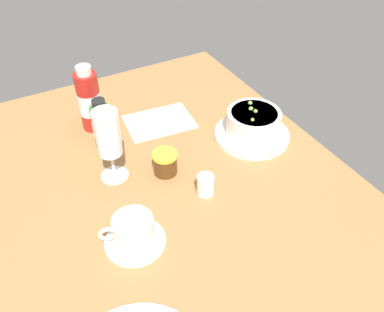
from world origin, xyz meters
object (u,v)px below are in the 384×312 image
sauce_bottle_red (90,101)px  sauce_bottle_green (103,126)px  creamer_jug (206,185)px  porridge_bowl (253,125)px  coffee_cup (133,232)px  cutlery_setting (158,122)px  wine_glass (108,136)px  jam_jar (165,163)px

sauce_bottle_red → sauce_bottle_green: 9.68cm
creamer_jug → sauce_bottle_red: (37.31, 14.53, 5.97)cm
porridge_bowl → sauce_bottle_red: size_ratio=1.08×
porridge_bowl → coffee_cup: size_ratio=1.54×
cutlery_setting → coffee_cup: 42.07cm
creamer_jug → porridge_bowl: bearing=-60.3°
cutlery_setting → creamer_jug: size_ratio=3.61×
sauce_bottle_green → coffee_cup: bearing=170.8°
creamer_jug → sauce_bottle_green: 31.65cm
sauce_bottle_red → creamer_jug: bearing=-158.7°
coffee_cup → creamer_jug: (5.23, -19.86, -0.67)cm
wine_glass → creamer_jug: bearing=-133.3°
coffee_cup → jam_jar: coffee_cup is taller
coffee_cup → sauce_bottle_green: size_ratio=0.93×
wine_glass → cutlery_setting: bearing=-51.1°
porridge_bowl → coffee_cup: (-17.61, 41.53, -0.66)cm
coffee_cup → wine_glass: wine_glass is taller
coffee_cup → jam_jar: 21.84cm
porridge_bowl → jam_jar: bearing=93.3°
sauce_bottle_green → porridge_bowl: bearing=-113.2°
jam_jar → creamer_jug: bearing=-154.9°
porridge_bowl → creamer_jug: bearing=119.7°
jam_jar → coffee_cup: bearing=137.4°
porridge_bowl → jam_jar: (-1.53, 26.76, -0.94)cm
jam_jar → wine_glass: bearing=67.6°
cutlery_setting → coffee_cup: size_ratio=1.51×
wine_glass → jam_jar: size_ratio=3.09×
creamer_jug → jam_jar: size_ratio=0.91×
sauce_bottle_red → porridge_bowl: bearing=-124.5°
sauce_bottle_red → sauce_bottle_green: sauce_bottle_red is taller
creamer_jug → wine_glass: bearing=46.7°
coffee_cup → sauce_bottle_green: sauce_bottle_green is taller
creamer_jug → jam_jar: jam_jar is taller
jam_jar → sauce_bottle_red: sauce_bottle_red is taller
porridge_bowl → creamer_jug: porridge_bowl is taller
coffee_cup → creamer_jug: bearing=-75.2°
cutlery_setting → sauce_bottle_red: (6.74, 16.57, 8.31)cm
sauce_bottle_green → creamer_jug: bearing=-152.6°
porridge_bowl → coffee_cup: bearing=113.0°
creamer_jug → jam_jar: (10.85, 5.08, 0.39)cm
cutlery_setting → wine_glass: size_ratio=1.06×
jam_jar → sauce_bottle_green: 19.75cm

